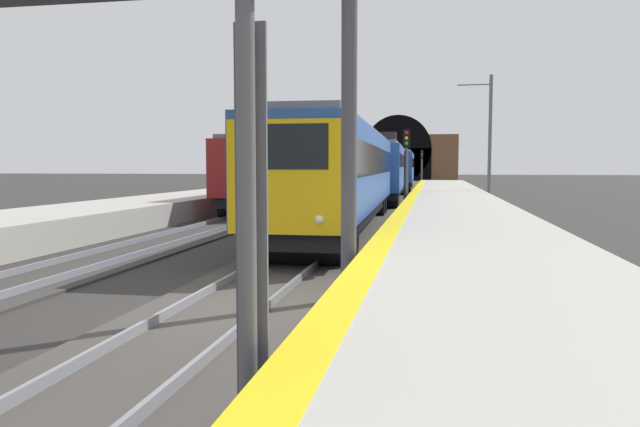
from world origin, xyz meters
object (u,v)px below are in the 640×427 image
at_px(railway_signal_near, 247,135).
at_px(catenary_mast_near, 489,138).
at_px(train_main_approaching, 384,169).
at_px(railway_signal_far, 422,163).
at_px(overhead_signal_gantry, 115,32).
at_px(railway_signal_mid, 406,160).
at_px(train_adjacent_platform, 339,168).

height_order(railway_signal_near, catenary_mast_near, catenary_mast_near).
xyz_separation_m(train_main_approaching, railway_signal_far, (40.53, -1.91, 0.54)).
distance_m(overhead_signal_gantry, catenary_mast_near, 30.71).
bearing_deg(railway_signal_near, overhead_signal_gantry, -142.83).
distance_m(railway_signal_near, railway_signal_mid, 30.19).
bearing_deg(train_adjacent_platform, overhead_signal_gantry, -177.00).
bearing_deg(catenary_mast_near, overhead_signal_gantry, 162.12).
relative_size(railway_signal_near, railway_signal_mid, 1.02).
bearing_deg(railway_signal_near, train_adjacent_platform, -172.01).
xyz_separation_m(train_adjacent_platform, overhead_signal_gantry, (-43.35, -2.49, 2.76)).
xyz_separation_m(railway_signal_mid, railway_signal_far, (48.39, 0.00, 0.02)).
height_order(train_adjacent_platform, railway_signal_far, train_adjacent_platform).
distance_m(train_main_approaching, railway_signal_near, 38.10).
bearing_deg(railway_signal_far, railway_signal_mid, 0.00).
height_order(railway_signal_mid, railway_signal_far, railway_signal_far).
bearing_deg(railway_signal_mid, overhead_signal_gantry, -10.24).
distance_m(train_adjacent_platform, railway_signal_near, 49.65).
bearing_deg(railway_signal_near, train_main_approaching, -177.12).
distance_m(railway_signal_near, railway_signal_far, 78.58).
bearing_deg(railway_signal_near, railway_signal_far, -180.00).
xyz_separation_m(train_main_approaching, railway_signal_mid, (-7.86, -1.91, 0.52)).
height_order(railway_signal_near, overhead_signal_gantry, overhead_signal_gantry).
xyz_separation_m(train_adjacent_platform, railway_signal_mid, (-18.97, -6.90, 0.56)).
bearing_deg(railway_signal_near, catenary_mast_near, 171.84).
xyz_separation_m(train_main_approaching, train_adjacent_platform, (11.11, 4.99, -0.04)).
xyz_separation_m(railway_signal_near, railway_signal_mid, (30.19, 0.00, 0.05)).
xyz_separation_m(railway_signal_near, overhead_signal_gantry, (5.81, 4.41, 2.25)).
bearing_deg(train_main_approaching, railway_signal_near, 1.56).
distance_m(railway_signal_mid, railway_signal_far, 48.39).
xyz_separation_m(railway_signal_mid, overhead_signal_gantry, (-24.38, 4.41, 2.20)).
distance_m(railway_signal_far, overhead_signal_gantry, 72.94).
relative_size(train_main_approaching, overhead_signal_gantry, 6.55).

